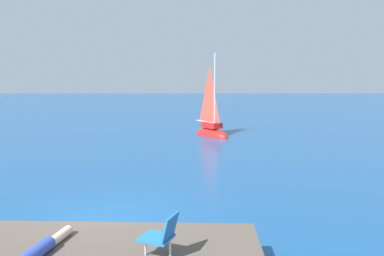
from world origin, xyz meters
The scene contains 6 objects.
ground_plane centered at (0.00, 0.00, 0.00)m, with size 160.00×160.00×0.00m, color navy.
boulder_seaward centered at (-0.02, -1.77, 0.00)m, with size 1.19×0.96×0.66m, color #4B4F42.
boulder_inland centered at (1.80, -1.84, 0.00)m, with size 0.75×0.60×0.41m, color #4D4842.
sailboat_near centered at (3.66, 14.93, 0.32)m, with size 2.66×3.15×5.91m.
person_sunbather centered at (-0.39, -3.48, 0.90)m, with size 0.55×1.74×0.25m.
beach_chair centered at (1.73, -3.56, 1.22)m, with size 0.73×0.67×0.80m.
Camera 1 is at (2.19, -9.59, 3.84)m, focal length 35.13 mm.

